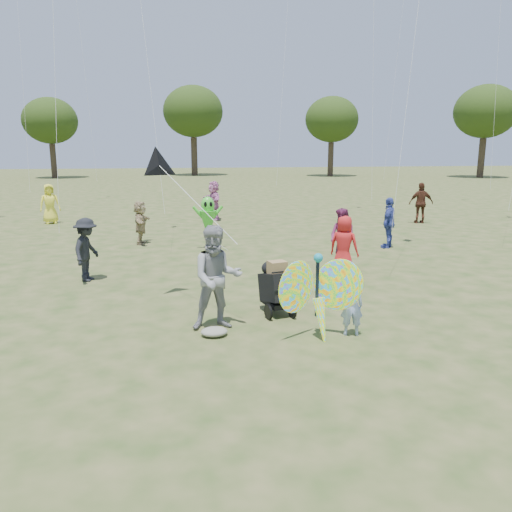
{
  "coord_description": "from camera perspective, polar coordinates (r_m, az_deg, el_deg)",
  "views": [
    {
      "loc": [
        -2.04,
        -8.36,
        3.27
      ],
      "look_at": [
        -0.2,
        1.5,
        1.1
      ],
      "focal_mm": 35.0,
      "sensor_mm": 36.0,
      "label": 1
    }
  ],
  "objects": [
    {
      "name": "alien_kite",
      "position": [
        16.53,
        -5.51,
        4.14
      ],
      "size": [
        1.12,
        0.69,
        1.74
      ],
      "color": "#42CF30",
      "rests_on": "ground"
    },
    {
      "name": "ground",
      "position": [
        9.21,
        2.97,
        -8.61
      ],
      "size": [
        160.0,
        160.0,
        0.0
      ],
      "primitive_type": "plane",
      "color": "#51592B",
      "rests_on": "ground"
    },
    {
      "name": "grey_bag",
      "position": [
        9.0,
        -4.8,
        -8.62
      ],
      "size": [
        0.48,
        0.39,
        0.15
      ],
      "primitive_type": "ellipsoid",
      "color": "gray",
      "rests_on": "ground"
    },
    {
      "name": "delta_kite_rig",
      "position": [
        10.81,
        -10.96,
        10.08
      ],
      "size": [
        1.82,
        2.27,
        1.78
      ],
      "color": "black",
      "rests_on": "ground"
    },
    {
      "name": "tree_line",
      "position": [
        53.78,
        -4.64,
        15.97
      ],
      "size": [
        91.78,
        33.6,
        10.79
      ],
      "color": "#3A2D21",
      "rests_on": "ground"
    },
    {
      "name": "crowd_e",
      "position": [
        14.09,
        9.83,
        2.03
      ],
      "size": [
        0.96,
        1.01,
        1.65
      ],
      "primitive_type": "imported",
      "rotation": [
        0.0,
        0.0,
        5.28
      ],
      "color": "#722650",
      "rests_on": "ground"
    },
    {
      "name": "butterfly_kite",
      "position": [
        8.71,
        7.2,
        -4.63
      ],
      "size": [
        1.74,
        0.75,
        1.72
      ],
      "color": "#DB4922",
      "rests_on": "ground"
    },
    {
      "name": "crowd_b",
      "position": [
        13.13,
        -18.79,
        0.69
      ],
      "size": [
        0.87,
        1.16,
        1.6
      ],
      "primitive_type": "imported",
      "rotation": [
        0.0,
        0.0,
        1.28
      ],
      "color": "black",
      "rests_on": "ground"
    },
    {
      "name": "crowd_j",
      "position": [
        23.47,
        -4.84,
        6.35
      ],
      "size": [
        0.94,
        1.75,
        1.8
      ],
      "primitive_type": "imported",
      "rotation": [
        0.0,
        0.0,
        4.97
      ],
      "color": "#BD6CA3",
      "rests_on": "ground"
    },
    {
      "name": "crowd_a",
      "position": [
        13.24,
        10.02,
        1.19
      ],
      "size": [
        0.91,
        0.87,
        1.57
      ],
      "primitive_type": "imported",
      "rotation": [
        0.0,
        0.0,
        2.48
      ],
      "color": "red",
      "rests_on": "ground"
    },
    {
      "name": "jogging_stroller",
      "position": [
        10.05,
        2.3,
        -3.13
      ],
      "size": [
        0.64,
        1.11,
        1.09
      ],
      "rotation": [
        0.0,
        0.0,
        0.22
      ],
      "color": "black",
      "rests_on": "ground"
    },
    {
      "name": "child_girl",
      "position": [
        9.01,
        10.88,
        -5.58
      ],
      "size": [
        0.45,
        0.34,
        1.11
      ],
      "primitive_type": "imported",
      "rotation": [
        0.0,
        0.0,
        2.95
      ],
      "color": "#9AAFDA",
      "rests_on": "ground"
    },
    {
      "name": "crowd_c",
      "position": [
        17.25,
        14.94,
        3.7
      ],
      "size": [
        0.96,
        1.02,
        1.69
      ],
      "primitive_type": "imported",
      "rotation": [
        0.0,
        0.0,
        4.01
      ],
      "color": "#374597",
      "rests_on": "ground"
    },
    {
      "name": "crowd_h",
      "position": [
        23.42,
        18.34,
        5.77
      ],
      "size": [
        1.12,
        0.64,
        1.8
      ],
      "primitive_type": "imported",
      "rotation": [
        0.0,
        0.0,
        2.95
      ],
      "color": "#492518",
      "rests_on": "ground"
    },
    {
      "name": "adult_man",
      "position": [
        9.11,
        -4.49,
        -2.51
      ],
      "size": [
        0.95,
        0.75,
        1.93
      ],
      "primitive_type": "imported",
      "rotation": [
        0.0,
        0.0,
        0.02
      ],
      "color": "gray",
      "rests_on": "ground"
    },
    {
      "name": "crowd_d",
      "position": [
        17.78,
        -13.06,
        3.74
      ],
      "size": [
        0.63,
        1.44,
        1.5
      ],
      "primitive_type": "imported",
      "rotation": [
        0.0,
        0.0,
        1.44
      ],
      "color": "tan",
      "rests_on": "ground"
    },
    {
      "name": "crowd_g",
      "position": [
        23.97,
        -22.5,
        5.53
      ],
      "size": [
        0.98,
        0.79,
        1.75
      ],
      "primitive_type": "imported",
      "rotation": [
        0.0,
        0.0,
        0.3
      ],
      "color": "yellow",
      "rests_on": "ground"
    }
  ]
}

